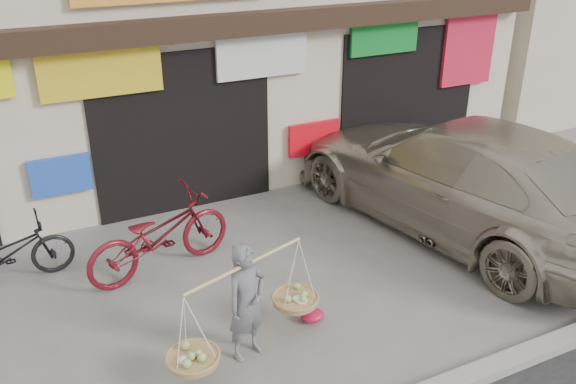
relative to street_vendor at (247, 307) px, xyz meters
name	(u,v)px	position (x,y,z in m)	size (l,w,h in m)	color
ground	(273,317)	(0.55, 0.51, -0.66)	(70.00, 70.00, 0.00)	slate
street_vendor	(247,307)	(0.00, 0.00, 0.00)	(2.02, 1.04, 1.44)	slate
bike_0	(7,254)	(-2.37, 2.82, -0.20)	(0.61, 1.75, 0.92)	black
bike_2	(159,235)	(-0.41, 2.21, -0.08)	(0.76, 2.18, 1.15)	maroon
suv	(460,175)	(4.25, 1.46, 0.23)	(3.60, 6.47, 1.77)	#A29583
red_bag	(313,315)	(0.97, 0.23, -0.59)	(0.31, 0.25, 0.14)	red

